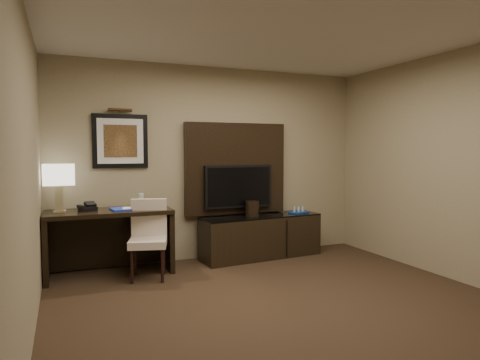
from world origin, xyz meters
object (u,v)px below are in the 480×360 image
desk (110,242)px  desk_chair (148,242)px  credenza (261,236)px  desk_phone (88,207)px  water_bottle (141,200)px  ice_bucket (252,209)px  table_lamp (59,186)px  minibar_tray (299,210)px  tv (238,186)px

desk → desk_chair: bearing=-42.5°
credenza → desk_phone: 2.39m
desk_chair → water_bottle: 0.63m
ice_bucket → credenza: bearing=2.6°
water_bottle → ice_bucket: 1.55m
desk → water_bottle: (0.40, 0.07, 0.49)m
desk_phone → water_bottle: (0.65, 0.05, 0.05)m
table_lamp → ice_bucket: (2.50, -0.00, -0.40)m
credenza → desk_phone: bearing=176.0°
desk_chair → minibar_tray: 2.35m
water_bottle → minibar_tray: 2.31m
credenza → tv: 0.79m
tv → table_lamp: (-2.35, -0.14, 0.09)m
desk_chair → desk_phone: bearing=164.2°
desk_phone → minibar_tray: bearing=-19.0°
table_lamp → desk_phone: size_ratio=3.37×
minibar_tray → tv: bearing=171.9°
tv → water_bottle: size_ratio=5.37×
water_bottle → desk_chair: bearing=-90.1°
table_lamp → minibar_tray: bearing=0.2°
desk → water_bottle: water_bottle is taller
credenza → tv: (-0.29, 0.14, 0.72)m
credenza → desk_phone: (-2.33, -0.03, 0.54)m
desk_chair → ice_bucket: bearing=30.5°
tv → desk_chair: (-1.39, -0.56, -0.57)m
desk_phone → minibar_tray: desk_phone is taller
ice_bucket → minibar_tray: (0.76, 0.02, -0.06)m
desk_phone → ice_bucket: (2.19, 0.03, -0.13)m
desk_phone → ice_bucket: 2.19m
credenza → minibar_tray: bearing=-3.8°
desk_phone → water_bottle: bearing=-15.6°
table_lamp → minibar_tray: table_lamp is taller
table_lamp → desk: bearing=-4.9°
table_lamp → ice_bucket: table_lamp is taller
desk_phone → water_bottle: 0.65m
minibar_tray → desk: bearing=-178.7°
table_lamp → ice_bucket: size_ratio=2.86×
tv → desk: bearing=-173.9°
desk → desk_phone: bearing=176.3°
credenza → water_bottle: 1.78m
water_bottle → credenza: bearing=-0.5°
ice_bucket → table_lamp: bearing=179.9°
table_lamp → water_bottle: (0.96, 0.02, -0.21)m
desk → water_bottle: size_ratio=8.02×
table_lamp → desk_phone: 0.41m
credenza → ice_bucket: size_ratio=8.15×
ice_bucket → water_bottle: bearing=179.2°
water_bottle → ice_bucket: water_bottle is taller
ice_bucket → minibar_tray: 0.76m
desk_phone → ice_bucket: desk_phone is taller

